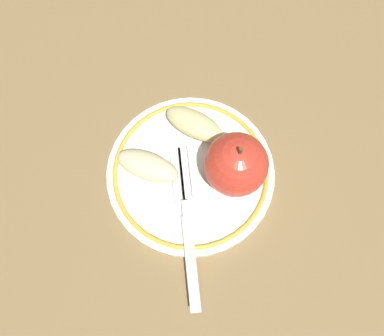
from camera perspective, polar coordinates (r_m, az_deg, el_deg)
name	(u,v)px	position (r m, az deg, el deg)	size (l,w,h in m)	color
ground_plane	(182,178)	(0.47, -1.54, -1.51)	(2.00, 2.00, 0.00)	olive
plate	(192,175)	(0.47, 0.00, -1.15)	(0.21, 0.21, 0.02)	white
apple_red_whole	(236,165)	(0.43, 6.72, 0.52)	(0.07, 0.07, 0.08)	red
apple_slice_front	(194,124)	(0.47, 0.35, 6.74)	(0.08, 0.03, 0.03)	beige
apple_slice_back	(148,166)	(0.45, -6.79, 0.31)	(0.08, 0.03, 0.03)	beige
fork	(188,229)	(0.44, -0.69, -9.28)	(0.07, 0.19, 0.00)	silver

